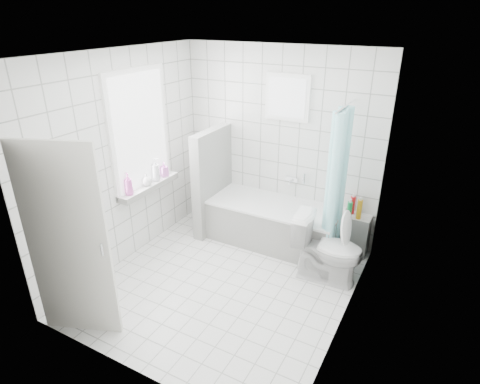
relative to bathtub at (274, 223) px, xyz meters
The scene contains 19 objects.
ground 1.17m from the bathtub, 96.42° to the right, with size 3.00×3.00×0.00m, color white.
ceiling 2.57m from the bathtub, 96.42° to the right, with size 3.00×3.00×0.00m, color white.
wall_back 1.08m from the bathtub, 108.66° to the left, with size 2.80×0.02×2.60m, color white.
wall_front 2.82m from the bathtub, 92.76° to the right, with size 2.80×0.02×2.60m, color white.
wall_left 2.15m from the bathtub, 143.61° to the right, with size 0.02×3.00×2.60m, color white.
wall_right 1.98m from the bathtub, 41.46° to the right, with size 0.02×3.00×2.60m, color white.
window_left 2.14m from the bathtub, 150.89° to the right, with size 0.01×0.90×1.40m, color white.
window_back 1.69m from the bathtub, 94.62° to the left, with size 0.50×0.01×0.50m, color white.
window_sill 1.75m from the bathtub, 150.13° to the right, with size 0.18×1.02×0.08m, color white.
door 2.75m from the bathtub, 112.23° to the right, with size 0.04×0.80×2.00m, color silver.
bathtub is the anchor object (origin of this frame).
partition_wall 1.05m from the bathtub, behind, with size 0.15×0.85×1.50m, color white.
tiled_ledge 1.06m from the bathtub, 13.89° to the left, with size 0.40×0.24×0.55m, color white.
toilet 1.03m from the bathtub, 27.74° to the right, with size 0.46×0.81×0.83m, color white.
curtain_rod 1.90m from the bathtub, ahead, with size 0.02×0.02×0.80m, color silver.
shower_curtain 1.16m from the bathtub, 10.66° to the right, with size 0.14×0.48×1.78m, color #54F4F8, non-canonical shape.
tub_faucet 0.66m from the bathtub, 73.38° to the left, with size 0.18×0.06×0.06m, color silver.
sill_bottles 1.81m from the bathtub, 149.37° to the right, with size 0.17×0.82×0.31m.
ledge_bottles 1.10m from the bathtub, 12.38° to the left, with size 0.18×0.18×0.26m.
Camera 1 is at (2.03, -3.36, 2.97)m, focal length 30.00 mm.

